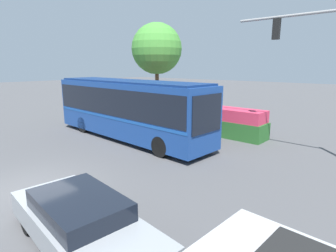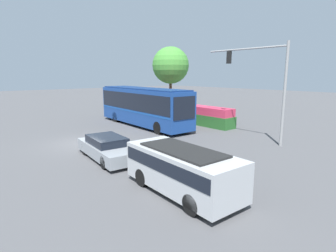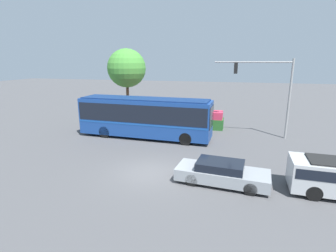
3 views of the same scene
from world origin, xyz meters
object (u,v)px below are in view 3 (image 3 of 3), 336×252
sedan_foreground (222,173)px  traffic_light_pole (271,85)px  street_tree_left (127,68)px  city_bus (145,115)px

sedan_foreground → traffic_light_pole: bearing=77.0°
sedan_foreground → traffic_light_pole: (3.28, 9.90, 3.85)m
sedan_foreground → street_tree_left: 19.07m
sedan_foreground → traffic_light_pole: 11.12m
city_bus → street_tree_left: street_tree_left is taller
sedan_foreground → traffic_light_pole: size_ratio=0.76×
city_bus → street_tree_left: (-4.60, 7.21, 3.67)m
street_tree_left → city_bus: bearing=-57.4°
city_bus → traffic_light_pole: 10.79m
city_bus → traffic_light_pole: (10.13, 2.71, 2.53)m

